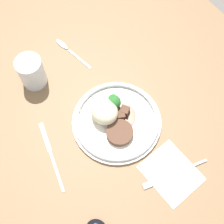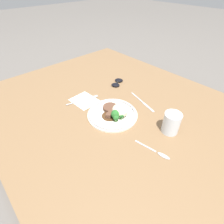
% 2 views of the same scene
% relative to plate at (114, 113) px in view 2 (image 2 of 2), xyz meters
% --- Properties ---
extents(ground_plane, '(8.00, 8.00, 0.00)m').
position_rel_plate_xyz_m(ground_plane, '(-0.05, 0.05, -0.06)').
color(ground_plane, '#5B5651').
extents(dining_table, '(1.51, 1.21, 0.04)m').
position_rel_plate_xyz_m(dining_table, '(-0.05, 0.05, -0.04)').
color(dining_table, brown).
rests_on(dining_table, ground).
extents(napkin, '(0.15, 0.13, 0.00)m').
position_rel_plate_xyz_m(napkin, '(-0.22, -0.03, -0.02)').
color(napkin, silver).
rests_on(napkin, dining_table).
extents(plate, '(0.26, 0.26, 0.07)m').
position_rel_plate_xyz_m(plate, '(0.00, 0.00, 0.00)').
color(plate, silver).
rests_on(plate, dining_table).
extents(juice_glass, '(0.08, 0.08, 0.10)m').
position_rel_plate_xyz_m(juice_glass, '(0.26, 0.12, 0.03)').
color(juice_glass, orange).
rests_on(juice_glass, dining_table).
extents(fork, '(0.06, 0.19, 0.00)m').
position_rel_plate_xyz_m(fork, '(-0.22, -0.02, -0.02)').
color(fork, '#ADADB2').
rests_on(fork, napkin).
extents(knife, '(0.21, 0.06, 0.00)m').
position_rel_plate_xyz_m(knife, '(0.03, 0.20, -0.02)').
color(knife, '#ADADB2').
rests_on(knife, dining_table).
extents(spoon, '(0.16, 0.04, 0.01)m').
position_rel_plate_xyz_m(spoon, '(0.30, -0.03, -0.02)').
color(spoon, '#ADADB2').
rests_on(spoon, dining_table).
extents(sunglasses, '(0.10, 0.13, 0.02)m').
position_rel_plate_xyz_m(sunglasses, '(-0.23, 0.24, -0.01)').
color(sunglasses, black).
rests_on(sunglasses, dining_table).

